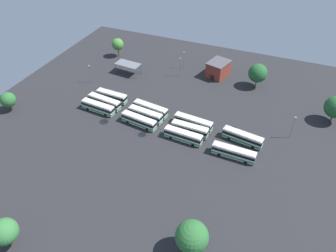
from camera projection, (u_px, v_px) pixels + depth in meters
name	position (u px, v px, depth m)	size (l,w,h in m)	color
ground_plane	(167.00, 126.00, 109.55)	(130.30, 130.30, 0.00)	#28282B
bus_row0_slot0	(243.00, 137.00, 102.19)	(13.00, 4.52, 3.52)	silver
bus_row0_slot2	(234.00, 153.00, 96.86)	(13.07, 2.97, 3.52)	silver
bus_row1_slot0	(193.00, 122.00, 108.10)	(13.21, 3.80, 3.52)	silver
bus_row1_slot1	(190.00, 129.00, 105.33)	(12.22, 2.92, 3.52)	silver
bus_row1_slot2	(183.00, 136.00, 102.80)	(12.43, 3.35, 3.52)	silver
bus_row2_slot0	(151.00, 109.00, 113.90)	(13.00, 4.33, 3.52)	silver
bus_row2_slot1	(145.00, 115.00, 111.39)	(12.49, 3.92, 3.52)	silver
bus_row2_slot2	(139.00, 121.00, 108.77)	(12.78, 4.22, 3.52)	silver
bus_row3_slot0	(112.00, 96.00, 120.07)	(11.99, 3.19, 3.52)	silver
bus_row3_slot1	(104.00, 102.00, 117.35)	(13.00, 4.12, 3.52)	silver
bus_row3_slot2	(98.00, 107.00, 114.74)	(12.71, 3.61, 3.52)	silver
depot_building	(218.00, 69.00, 133.21)	(9.44, 10.66, 6.34)	maroon
maintenance_shelter	(128.00, 64.00, 134.26)	(10.46, 6.03, 4.38)	slate
lamp_post_mid_lot	(184.00, 59.00, 137.37)	(0.56, 0.28, 7.66)	slate
lamp_post_by_building	(90.00, 73.00, 128.52)	(0.56, 0.28, 7.52)	slate
lamp_post_far_corner	(293.00, 127.00, 102.00)	(0.56, 0.28, 8.27)	slate
lamp_post_near_entrance	(180.00, 66.00, 132.13)	(0.56, 0.28, 8.12)	slate
tree_north_edge	(118.00, 44.00, 145.10)	(5.20, 5.20, 8.40)	brown
tree_east_edge	(192.00, 237.00, 70.58)	(7.39, 7.39, 9.63)	brown
tree_west_edge	(8.00, 100.00, 113.62)	(5.28, 5.28, 7.14)	brown
tree_northeast	(258.00, 73.00, 124.99)	(7.15, 7.15, 9.54)	brown
tree_south_edge	(5.00, 232.00, 72.02)	(6.06, 6.06, 8.54)	brown
tree_northwest	(336.00, 107.00, 107.74)	(7.40, 7.40, 9.67)	brown
puddle_front_lane	(104.00, 122.00, 111.30)	(3.13, 3.13, 0.01)	black
puddle_back_corner	(233.00, 129.00, 108.27)	(3.25, 3.25, 0.01)	black
puddle_between_rows	(142.00, 135.00, 106.05)	(2.65, 2.65, 0.01)	black
puddle_near_shelter	(236.00, 132.00, 107.18)	(1.83, 1.83, 0.01)	black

